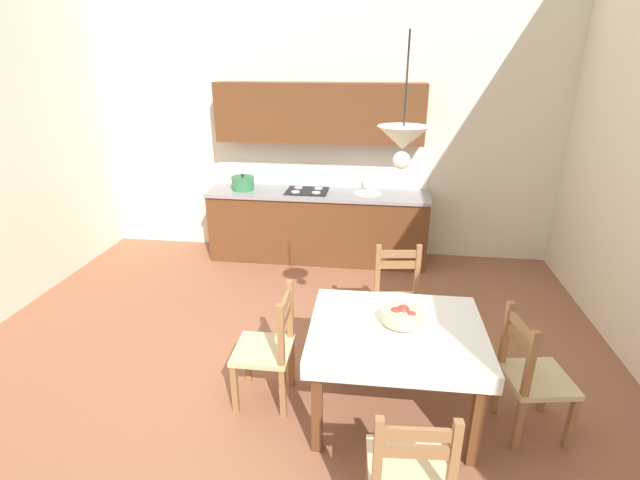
% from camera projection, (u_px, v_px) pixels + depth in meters
% --- Properties ---
extents(ground_plane, '(6.46, 6.64, 0.10)m').
position_uv_depth(ground_plane, '(272.00, 400.00, 3.64)').
color(ground_plane, '#935B42').
extents(wall_back, '(6.46, 0.12, 4.02)m').
position_uv_depth(wall_back, '(323.00, 97.00, 5.72)').
color(wall_back, silver).
rests_on(wall_back, ground_plane).
extents(kitchen_cabinetry, '(2.77, 0.63, 2.20)m').
position_uv_depth(kitchen_cabinetry, '(318.00, 194.00, 5.84)').
color(kitchen_cabinetry, brown).
rests_on(kitchen_cabinetry, ground_plane).
extents(dining_table, '(1.21, 0.99, 0.75)m').
position_uv_depth(dining_table, '(396.00, 343.00, 3.22)').
color(dining_table, brown).
rests_on(dining_table, ground_plane).
extents(dining_chair_window_side, '(0.49, 0.49, 0.93)m').
position_uv_depth(dining_chair_window_side, '(532.00, 377.00, 3.14)').
color(dining_chair_window_side, '#D1BC89').
rests_on(dining_chair_window_side, ground_plane).
extents(dining_chair_tv_side, '(0.43, 0.43, 0.93)m').
position_uv_depth(dining_chair_tv_side, '(268.00, 349.00, 3.45)').
color(dining_chair_tv_side, '#D1BC89').
rests_on(dining_chair_tv_side, ground_plane).
extents(dining_chair_kitchen_side, '(0.48, 0.48, 0.93)m').
position_uv_depth(dining_chair_kitchen_side, '(398.00, 301.00, 4.12)').
color(dining_chair_kitchen_side, '#D1BC89').
rests_on(dining_chair_kitchen_side, ground_plane).
extents(dining_chair_camera_side, '(0.45, 0.45, 0.93)m').
position_uv_depth(dining_chair_camera_side, '(408.00, 474.00, 2.42)').
color(dining_chair_camera_side, '#D1BC89').
rests_on(dining_chair_camera_side, ground_plane).
extents(fruit_bowl, '(0.30, 0.30, 0.12)m').
position_uv_depth(fruit_bowl, '(403.00, 316.00, 3.18)').
color(fruit_bowl, beige).
rests_on(fruit_bowl, dining_table).
extents(pendant_lamp, '(0.32, 0.32, 0.80)m').
position_uv_depth(pendant_lamp, '(403.00, 139.00, 2.83)').
color(pendant_lamp, black).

